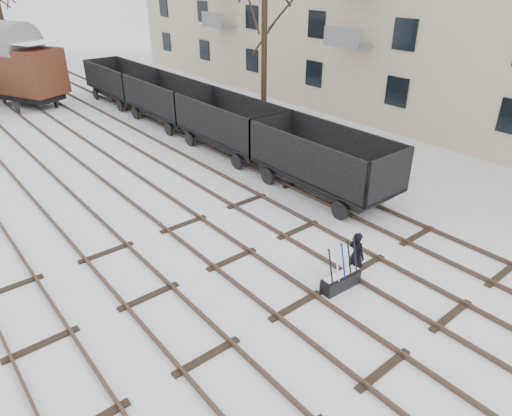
{
  "coord_description": "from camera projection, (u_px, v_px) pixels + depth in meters",
  "views": [
    {
      "loc": [
        -7.27,
        -7.09,
        8.43
      ],
      "look_at": [
        1.49,
        3.57,
        1.2
      ],
      "focal_mm": 32.0,
      "sensor_mm": 36.0,
      "label": 1
    }
  ],
  "objects": [
    {
      "name": "freight_wagon_b",
      "position": [
        230.0,
        133.0,
        23.35
      ],
      "size": [
        2.61,
        6.53,
        2.67
      ],
      "color": "black",
      "rests_on": "ground"
    },
    {
      "name": "ground_frame",
      "position": [
        341.0,
        280.0,
        13.48
      ],
      "size": [
        1.32,
        0.49,
        1.49
      ],
      "rotation": [
        0.0,
        0.0,
        -0.06
      ],
      "color": "black",
      "rests_on": "ground"
    },
    {
      "name": "worker",
      "position": [
        356.0,
        255.0,
        13.74
      ],
      "size": [
        0.4,
        0.59,
        1.57
      ],
      "primitive_type": "imported",
      "rotation": [
        0.0,
        0.0,
        1.53
      ],
      "color": "black",
      "rests_on": "ground"
    },
    {
      "name": "ground",
      "position": [
        295.0,
        307.0,
        12.85
      ],
      "size": [
        120.0,
        120.0,
        0.0
      ],
      "primitive_type": "plane",
      "color": "white",
      "rests_on": "ground"
    },
    {
      "name": "tree_far_right",
      "position": [
        7.0,
        41.0,
        36.25
      ],
      "size": [
        0.3,
        0.3,
        6.82
      ],
      "primitive_type": "cylinder",
      "color": "black",
      "rests_on": "ground"
    },
    {
      "name": "freight_wagon_a",
      "position": [
        322.0,
        170.0,
        18.98
      ],
      "size": [
        2.61,
        6.53,
        2.67
      ],
      "color": "black",
      "rests_on": "ground"
    },
    {
      "name": "freight_wagon_c",
      "position": [
        168.0,
        107.0,
        27.73
      ],
      "size": [
        2.61,
        6.53,
        2.67
      ],
      "color": "black",
      "rests_on": "ground"
    },
    {
      "name": "tracks",
      "position": [
        101.0,
        163.0,
        22.17
      ],
      "size": [
        13.9,
        52.0,
        0.16
      ],
      "color": "black",
      "rests_on": "ground"
    },
    {
      "name": "tree_near",
      "position": [
        264.0,
        68.0,
        23.37
      ],
      "size": [
        0.3,
        0.3,
        7.94
      ],
      "primitive_type": "cylinder",
      "color": "black",
      "rests_on": "ground"
    },
    {
      "name": "freight_wagon_d",
      "position": [
        122.0,
        88.0,
        32.11
      ],
      "size": [
        2.61,
        6.53,
        2.67
      ],
      "color": "black",
      "rests_on": "ground"
    },
    {
      "name": "box_van_wagon",
      "position": [
        22.0,
        69.0,
        30.73
      ],
      "size": [
        5.01,
        6.33,
        4.28
      ],
      "rotation": [
        0.0,
        0.0,
        0.43
      ],
      "color": "black",
      "rests_on": "ground"
    }
  ]
}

